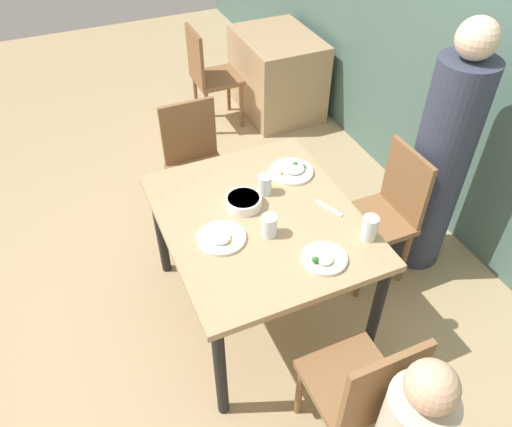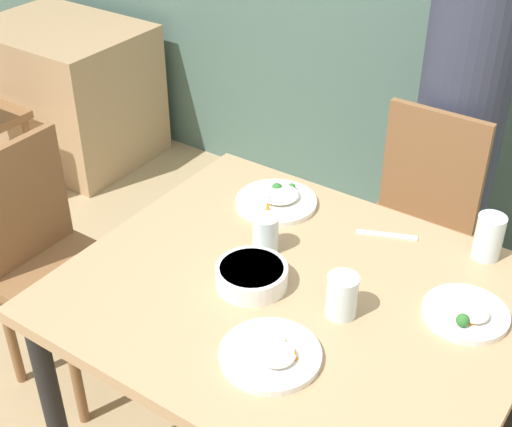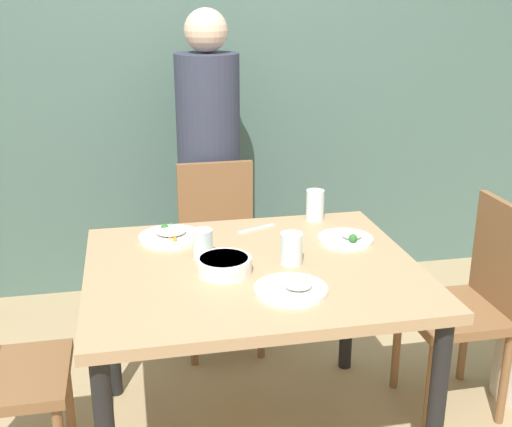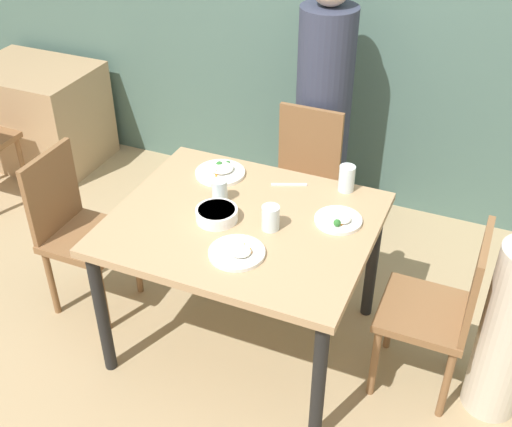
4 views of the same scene
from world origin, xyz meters
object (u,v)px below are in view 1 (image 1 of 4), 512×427
(chair_child_spot, at_px, (361,389))
(person_adult, at_px, (439,164))
(bowl_curry, at_px, (244,201))
(plate_rice_adult, at_px, (324,259))
(glass_water_tall, at_px, (265,185))
(chair_adult_spot, at_px, (385,212))

(chair_child_spot, relative_size, person_adult, 0.56)
(bowl_curry, bearing_deg, plate_rice_adult, 20.78)
(person_adult, relative_size, glass_water_tall, 14.62)
(plate_rice_adult, distance_m, glass_water_tall, 0.59)
(person_adult, bearing_deg, bowl_curry, -95.16)
(chair_adult_spot, distance_m, plate_rice_adult, 0.85)
(chair_child_spot, bearing_deg, bowl_curry, -83.60)
(chair_child_spot, relative_size, glass_water_tall, 8.13)
(chair_adult_spot, bearing_deg, person_adult, 90.00)
(plate_rice_adult, bearing_deg, person_adult, 112.04)
(plate_rice_adult, bearing_deg, chair_adult_spot, 121.10)
(chair_child_spot, distance_m, plate_rice_adult, 0.60)
(chair_adult_spot, distance_m, person_adult, 0.43)
(chair_adult_spot, height_order, plate_rice_adult, chair_adult_spot)
(person_adult, relative_size, plate_rice_adult, 7.45)
(person_adult, bearing_deg, glass_water_tall, -98.83)
(chair_adult_spot, bearing_deg, glass_water_tall, -102.77)
(chair_adult_spot, height_order, glass_water_tall, chair_adult_spot)
(person_adult, xyz_separation_m, bowl_curry, (-0.11, -1.22, 0.04))
(glass_water_tall, bearing_deg, person_adult, 81.17)
(glass_water_tall, bearing_deg, chair_adult_spot, 77.23)
(chair_child_spot, height_order, glass_water_tall, chair_child_spot)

